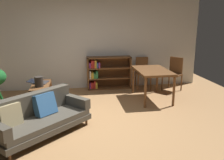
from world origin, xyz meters
name	(u,v)px	position (x,y,z in m)	size (l,w,h in m)	color
ground_plane	(92,125)	(0.00, 0.00, 0.00)	(8.16, 8.16, 0.00)	#A87A4C
back_wall_panel	(83,41)	(0.00, 2.70, 1.35)	(6.80, 0.10, 2.70)	silver
fabric_couch	(38,116)	(-0.95, -0.20, 0.33)	(1.78, 1.72, 0.70)	#56351E
media_console	(42,95)	(-1.05, 1.23, 0.26)	(0.39, 1.03, 0.52)	brown
open_laptop	(39,82)	(-1.10, 1.40, 0.54)	(0.50, 0.42, 0.06)	#333338
desk_speaker	(39,82)	(-1.06, 1.06, 0.64)	(0.19, 0.19, 0.22)	#2D2823
dining_table	(152,73)	(1.62, 1.34, 0.67)	(0.78, 1.24, 0.76)	brown
dining_chair_near	(174,72)	(2.47, 2.02, 0.52)	(0.59, 0.59, 0.93)	brown
dining_chair_far	(143,71)	(1.69, 2.42, 0.50)	(0.42, 0.47, 0.88)	brown
bookshelf	(106,73)	(0.62, 2.51, 0.46)	(1.25, 0.32, 0.93)	brown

